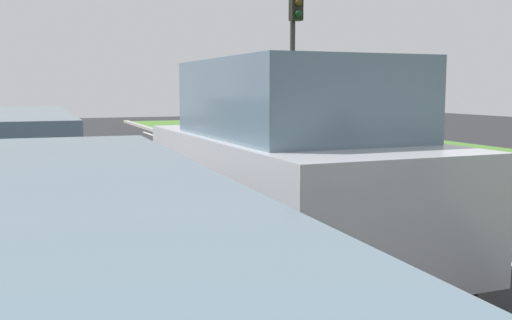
# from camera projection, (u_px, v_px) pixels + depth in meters

# --- Properties ---
(ground_plane) EXTENTS (60.00, 60.00, 0.00)m
(ground_plane) POSITION_uv_depth(u_px,v_px,m) (113.00, 195.00, 11.20)
(ground_plane) COLOR #262628
(lane_line_center) EXTENTS (0.12, 32.00, 0.01)m
(lane_line_center) POSITION_uv_depth(u_px,v_px,m) (74.00, 198.00, 10.95)
(lane_line_center) COLOR silver
(lane_line_center) RESTS_ON ground
(lane_line_right_edge) EXTENTS (0.12, 32.00, 0.01)m
(lane_line_right_edge) POSITION_uv_depth(u_px,v_px,m) (289.00, 184.00, 12.50)
(lane_line_right_edge) COLOR silver
(lane_line_right_edge) RESTS_ON ground
(grass_verge_right) EXTENTS (9.00, 48.00, 0.06)m
(grass_verge_right) POSITION_uv_depth(u_px,v_px,m) (477.00, 171.00, 14.26)
(grass_verge_right) COLOR #47752D
(grass_verge_right) RESTS_ON ground
(curb_right) EXTENTS (0.24, 48.00, 0.12)m
(curb_right) POSITION_uv_depth(u_px,v_px,m) (311.00, 180.00, 12.67)
(curb_right) COLOR #9E9B93
(curb_right) RESTS_ON ground
(car_suv_ahead) EXTENTS (2.03, 4.53, 2.28)m
(car_suv_ahead) POSITION_uv_depth(u_px,v_px,m) (288.00, 165.00, 6.43)
(car_suv_ahead) COLOR #B7BABF
(car_suv_ahead) RESTS_ON ground
(traffic_light_near_right) EXTENTS (0.32, 0.50, 4.82)m
(traffic_light_near_right) POSITION_uv_depth(u_px,v_px,m) (294.00, 38.00, 15.97)
(traffic_light_near_right) COLOR #2D2D2D
(traffic_light_near_right) RESTS_ON ground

